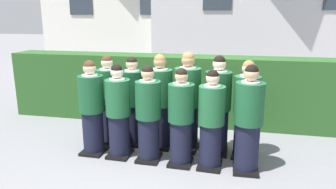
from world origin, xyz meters
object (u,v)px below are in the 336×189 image
student_front_row_1 (118,114)px  student_rear_row_3 (187,104)px  student_rear_row_1 (133,103)px  student_rear_row_0 (109,101)px  student_rear_row_5 (246,112)px  student_rear_row_2 (160,104)px  student_front_row_0 (92,110)px  student_front_row_5 (248,122)px  student_rear_row_4 (218,108)px  student_front_row_2 (148,116)px  student_front_row_4 (211,122)px  student_front_row_3 (181,120)px

student_front_row_1 → student_rear_row_3: student_rear_row_3 is taller
student_front_row_1 → student_rear_row_1: size_ratio=0.97×
student_rear_row_0 → student_rear_row_1: size_ratio=1.01×
student_rear_row_0 → student_rear_row_1: (0.47, -0.01, -0.00)m
student_rear_row_3 → student_rear_row_5: student_rear_row_3 is taller
student_rear_row_2 → student_rear_row_5: student_rear_row_2 is taller
student_rear_row_5 → student_front_row_0: bearing=-171.1°
student_front_row_5 → student_rear_row_4: 0.76m
student_rear_row_4 → student_rear_row_5: student_rear_row_4 is taller
student_rear_row_0 → student_front_row_0: bearing=-97.5°
student_front_row_2 → student_rear_row_2: size_ratio=0.94×
student_rear_row_1 → student_rear_row_2: size_ratio=0.97×
student_front_row_5 → student_rear_row_1: 2.12m
student_front_row_5 → student_front_row_4: bearing=178.9°
student_rear_row_3 → student_rear_row_4: bearing=-4.1°
student_front_row_0 → student_front_row_3: student_front_row_0 is taller
student_front_row_0 → student_front_row_5: student_front_row_5 is taller
student_front_row_1 → student_rear_row_2: student_rear_row_2 is taller
student_front_row_4 → student_rear_row_4: bearing=84.1°
student_front_row_0 → student_front_row_1: bearing=-4.0°
student_rear_row_1 → student_rear_row_4: bearing=-3.4°
student_rear_row_0 → student_rear_row_2: bearing=-3.0°
student_front_row_1 → student_front_row_4: (1.52, -0.09, -0.01)m
student_front_row_5 → student_rear_row_0: bearing=164.5°
student_front_row_4 → student_front_row_0: bearing=176.4°
student_front_row_2 → student_rear_row_3: size_ratio=0.91×
student_front_row_5 → student_rear_row_3: (-1.00, 0.62, 0.04)m
student_rear_row_1 → student_rear_row_3: student_rear_row_3 is taller
student_front_row_0 → student_front_row_2: student_front_row_0 is taller
student_front_row_1 → student_front_row_2: (0.52, -0.04, 0.00)m
student_front_row_2 → student_rear_row_1: size_ratio=0.97×
student_front_row_5 → student_rear_row_3: size_ratio=0.95×
student_front_row_3 → student_front_row_4: student_front_row_3 is taller
student_rear_row_4 → student_front_row_4: bearing=-95.9°
student_front_row_3 → student_front_row_5: 1.01m
student_front_row_3 → student_front_row_2: bearing=176.2°
student_front_row_1 → student_rear_row_5: size_ratio=0.96×
student_rear_row_3 → student_rear_row_2: bearing=178.3°
student_rear_row_3 → student_rear_row_5: (0.98, -0.09, -0.05)m
student_front_row_0 → student_rear_row_0: student_rear_row_0 is taller
student_rear_row_5 → student_front_row_1: bearing=-168.2°
student_rear_row_4 → student_front_row_3: bearing=-133.3°
student_front_row_4 → student_front_row_1: bearing=176.6°
student_front_row_0 → student_front_row_5: 2.56m
student_rear_row_2 → student_rear_row_1: bearing=175.8°
student_front_row_3 → student_front_row_5: size_ratio=0.95×
student_front_row_5 → student_rear_row_1: student_front_row_5 is taller
student_front_row_5 → student_front_row_1: bearing=177.2°
student_front_row_3 → student_rear_row_1: 1.19m
student_rear_row_1 → student_rear_row_4: 1.53m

